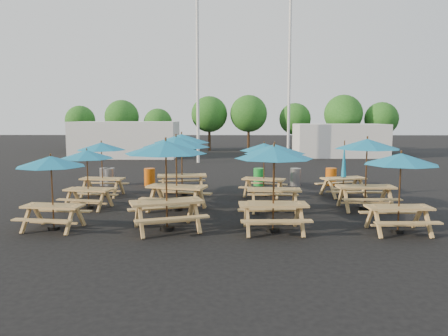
{
  "coord_description": "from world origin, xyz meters",
  "views": [
    {
      "loc": [
        0.29,
        -16.21,
        3.19
      ],
      "look_at": [
        0.0,
        1.5,
        1.1
      ],
      "focal_mm": 35.0,
      "sensor_mm": 36.0,
      "label": 1
    }
  ],
  "objects_px": {
    "picnic_unit_9": "(401,164)",
    "picnic_unit_4": "(176,146)",
    "picnic_unit_0": "(51,166)",
    "picnic_unit_11": "(344,173)",
    "picnic_unit_8": "(264,150)",
    "waste_bin_2": "(150,177)",
    "waste_bin_1": "(109,177)",
    "picnic_unit_5": "(182,142)",
    "picnic_unit_7": "(275,153)",
    "waste_bin_0": "(105,177)",
    "picnic_unit_2": "(101,149)",
    "picnic_unit_6": "(274,157)",
    "picnic_unit_3": "(166,152)",
    "picnic_unit_10": "(367,148)",
    "waste_bin_4": "(295,177)",
    "picnic_unit_1": "(87,158)",
    "waste_bin_5": "(331,177)",
    "waste_bin_3": "(259,177)"
  },
  "relations": [
    {
      "from": "waste_bin_0",
      "to": "waste_bin_2",
      "type": "distance_m",
      "value": 2.11
    },
    {
      "from": "picnic_unit_2",
      "to": "waste_bin_1",
      "type": "distance_m",
      "value": 3.12
    },
    {
      "from": "picnic_unit_9",
      "to": "waste_bin_4",
      "type": "height_order",
      "value": "picnic_unit_9"
    },
    {
      "from": "waste_bin_2",
      "to": "waste_bin_3",
      "type": "height_order",
      "value": "same"
    },
    {
      "from": "picnic_unit_9",
      "to": "picnic_unit_3",
      "type": "bearing_deg",
      "value": 176.96
    },
    {
      "from": "picnic_unit_6",
      "to": "picnic_unit_7",
      "type": "bearing_deg",
      "value": 81.61
    },
    {
      "from": "picnic_unit_9",
      "to": "picnic_unit_4",
      "type": "bearing_deg",
      "value": 154.96
    },
    {
      "from": "picnic_unit_3",
      "to": "waste_bin_0",
      "type": "height_order",
      "value": "picnic_unit_3"
    },
    {
      "from": "picnic_unit_7",
      "to": "waste_bin_0",
      "type": "distance_m",
      "value": 9.31
    },
    {
      "from": "picnic_unit_9",
      "to": "picnic_unit_11",
      "type": "xyz_separation_m",
      "value": [
        -0.08,
        5.62,
        -1.0
      ]
    },
    {
      "from": "picnic_unit_3",
      "to": "picnic_unit_6",
      "type": "height_order",
      "value": "picnic_unit_3"
    },
    {
      "from": "picnic_unit_4",
      "to": "waste_bin_1",
      "type": "relative_size",
      "value": 3.51
    },
    {
      "from": "picnic_unit_2",
      "to": "picnic_unit_7",
      "type": "distance_m",
      "value": 7.19
    },
    {
      "from": "picnic_unit_0",
      "to": "picnic_unit_11",
      "type": "relative_size",
      "value": 0.95
    },
    {
      "from": "picnic_unit_3",
      "to": "picnic_unit_7",
      "type": "xyz_separation_m",
      "value": [
        3.26,
        2.57,
        -0.22
      ]
    },
    {
      "from": "picnic_unit_7",
      "to": "picnic_unit_4",
      "type": "bearing_deg",
      "value": -178.91
    },
    {
      "from": "waste_bin_5",
      "to": "waste_bin_2",
      "type": "bearing_deg",
      "value": -178.16
    },
    {
      "from": "picnic_unit_10",
      "to": "waste_bin_3",
      "type": "xyz_separation_m",
      "value": [
        -3.33,
        5.21,
        -1.73
      ]
    },
    {
      "from": "picnic_unit_0",
      "to": "picnic_unit_2",
      "type": "distance_m",
      "value": 5.31
    },
    {
      "from": "picnic_unit_6",
      "to": "picnic_unit_9",
      "type": "bearing_deg",
      "value": -3.24
    },
    {
      "from": "picnic_unit_3",
      "to": "picnic_unit_10",
      "type": "height_order",
      "value": "picnic_unit_3"
    },
    {
      "from": "picnic_unit_9",
      "to": "waste_bin_2",
      "type": "relative_size",
      "value": 2.75
    },
    {
      "from": "picnic_unit_9",
      "to": "picnic_unit_0",
      "type": "bearing_deg",
      "value": 177.26
    },
    {
      "from": "picnic_unit_5",
      "to": "waste_bin_5",
      "type": "relative_size",
      "value": 3.11
    },
    {
      "from": "picnic_unit_6",
      "to": "waste_bin_1",
      "type": "relative_size",
      "value": 2.97
    },
    {
      "from": "picnic_unit_10",
      "to": "picnic_unit_11",
      "type": "xyz_separation_m",
      "value": [
        -0.1,
        2.57,
        -1.21
      ]
    },
    {
      "from": "picnic_unit_1",
      "to": "picnic_unit_3",
      "type": "xyz_separation_m",
      "value": [
        3.17,
        -2.9,
        0.42
      ]
    },
    {
      "from": "waste_bin_3",
      "to": "picnic_unit_8",
      "type": "bearing_deg",
      "value": -89.66
    },
    {
      "from": "picnic_unit_5",
      "to": "waste_bin_2",
      "type": "bearing_deg",
      "value": 119.19
    },
    {
      "from": "picnic_unit_1",
      "to": "picnic_unit_6",
      "type": "xyz_separation_m",
      "value": [
        6.14,
        -3.0,
        0.3
      ]
    },
    {
      "from": "waste_bin_1",
      "to": "waste_bin_5",
      "type": "relative_size",
      "value": 1.0
    },
    {
      "from": "picnic_unit_2",
      "to": "waste_bin_5",
      "type": "bearing_deg",
      "value": 23.29
    },
    {
      "from": "picnic_unit_8",
      "to": "picnic_unit_9",
      "type": "bearing_deg",
      "value": -41.29
    },
    {
      "from": "picnic_unit_5",
      "to": "picnic_unit_7",
      "type": "distance_m",
      "value": 4.56
    },
    {
      "from": "picnic_unit_2",
      "to": "waste_bin_4",
      "type": "distance_m",
      "value": 8.77
    },
    {
      "from": "picnic_unit_11",
      "to": "waste_bin_0",
      "type": "bearing_deg",
      "value": 148.05
    },
    {
      "from": "picnic_unit_1",
      "to": "picnic_unit_6",
      "type": "height_order",
      "value": "picnic_unit_6"
    },
    {
      "from": "picnic_unit_1",
      "to": "picnic_unit_2",
      "type": "relative_size",
      "value": 0.99
    },
    {
      "from": "picnic_unit_1",
      "to": "picnic_unit_7",
      "type": "xyz_separation_m",
      "value": [
        6.43,
        -0.33,
        0.2
      ]
    },
    {
      "from": "picnic_unit_1",
      "to": "picnic_unit_8",
      "type": "distance_m",
      "value": 6.75
    },
    {
      "from": "picnic_unit_7",
      "to": "picnic_unit_10",
      "type": "bearing_deg",
      "value": 7.96
    },
    {
      "from": "picnic_unit_8",
      "to": "picnic_unit_11",
      "type": "bearing_deg",
      "value": 19.55
    },
    {
      "from": "picnic_unit_1",
      "to": "picnic_unit_11",
      "type": "height_order",
      "value": "picnic_unit_11"
    },
    {
      "from": "picnic_unit_1",
      "to": "waste_bin_2",
      "type": "height_order",
      "value": "picnic_unit_1"
    },
    {
      "from": "picnic_unit_1",
      "to": "picnic_unit_10",
      "type": "bearing_deg",
      "value": 10.92
    },
    {
      "from": "picnic_unit_2",
      "to": "picnic_unit_9",
      "type": "xyz_separation_m",
      "value": [
        9.79,
        -5.48,
        0.04
      ]
    },
    {
      "from": "picnic_unit_8",
      "to": "picnic_unit_3",
      "type": "bearing_deg",
      "value": -102.22
    },
    {
      "from": "picnic_unit_8",
      "to": "waste_bin_2",
      "type": "xyz_separation_m",
      "value": [
        -5.09,
        2.61,
        -1.46
      ]
    },
    {
      "from": "picnic_unit_2",
      "to": "picnic_unit_7",
      "type": "bearing_deg",
      "value": -15.79
    },
    {
      "from": "picnic_unit_1",
      "to": "picnic_unit_8",
      "type": "bearing_deg",
      "value": 32.41
    }
  ]
}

